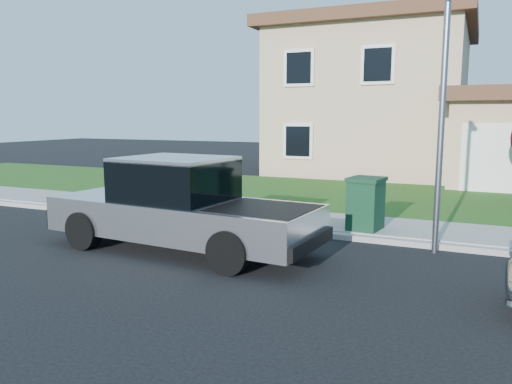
% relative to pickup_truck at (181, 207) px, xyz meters
% --- Properties ---
extents(ground, '(80.00, 80.00, 0.00)m').
position_rel_pickup_truck_xyz_m(ground, '(0.53, -0.75, -0.86)').
color(ground, black).
rests_on(ground, ground).
extents(curb, '(40.00, 0.20, 0.12)m').
position_rel_pickup_truck_xyz_m(curb, '(1.53, 2.15, -0.80)').
color(curb, gray).
rests_on(curb, ground).
extents(sidewalk, '(40.00, 2.00, 0.15)m').
position_rel_pickup_truck_xyz_m(sidewalk, '(1.53, 3.25, -0.78)').
color(sidewalk, gray).
rests_on(sidewalk, ground).
extents(lawn, '(40.00, 7.00, 0.10)m').
position_rel_pickup_truck_xyz_m(lawn, '(1.53, 7.75, -0.81)').
color(lawn, '#184012').
rests_on(lawn, ground).
extents(house, '(14.00, 11.30, 6.85)m').
position_rel_pickup_truck_xyz_m(house, '(1.84, 15.63, 2.31)').
color(house, tan).
rests_on(house, ground).
extents(pickup_truck, '(5.73, 2.37, 1.84)m').
position_rel_pickup_truck_xyz_m(pickup_truck, '(0.00, 0.00, 0.00)').
color(pickup_truck, black).
rests_on(pickup_truck, ground).
extents(woman, '(0.68, 0.55, 1.76)m').
position_rel_pickup_truck_xyz_m(woman, '(-0.45, 1.25, -0.03)').
color(woman, tan).
rests_on(woman, ground).
extents(trash_bin, '(0.81, 0.90, 1.16)m').
position_rel_pickup_truck_xyz_m(trash_bin, '(3.08, 2.67, -0.12)').
color(trash_bin, '#0D321C').
rests_on(trash_bin, sidewalk).
extents(street_lamp, '(0.28, 0.66, 5.03)m').
position_rel_pickup_truck_xyz_m(street_lamp, '(4.62, 1.77, 2.01)').
color(street_lamp, slate).
rests_on(street_lamp, ground).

